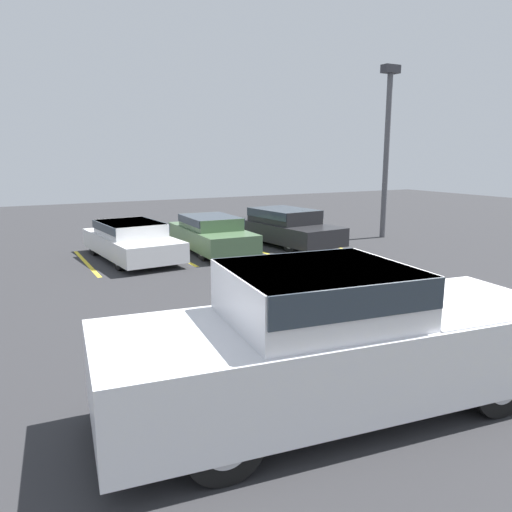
% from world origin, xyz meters
% --- Properties ---
extents(ground_plane, '(60.00, 60.00, 0.00)m').
position_xyz_m(ground_plane, '(0.00, 0.00, 0.00)').
color(ground_plane, '#2D2D30').
extents(stall_stripe_a, '(0.12, 4.17, 0.01)m').
position_xyz_m(stall_stripe_a, '(-2.78, 10.22, 0.00)').
color(stall_stripe_a, yellow).
rests_on(stall_stripe_a, ground_plane).
extents(stall_stripe_b, '(0.12, 4.17, 0.01)m').
position_xyz_m(stall_stripe_b, '(-0.01, 10.22, 0.00)').
color(stall_stripe_b, yellow).
rests_on(stall_stripe_b, ground_plane).
extents(stall_stripe_c, '(0.12, 4.17, 0.01)m').
position_xyz_m(stall_stripe_c, '(2.77, 10.22, 0.00)').
color(stall_stripe_c, yellow).
rests_on(stall_stripe_c, ground_plane).
extents(stall_stripe_d, '(0.12, 4.17, 0.01)m').
position_xyz_m(stall_stripe_d, '(5.54, 10.22, 0.00)').
color(stall_stripe_d, yellow).
rests_on(stall_stripe_d, ground_plane).
extents(pickup_truck, '(6.20, 2.73, 1.90)m').
position_xyz_m(pickup_truck, '(-1.47, -0.50, 0.94)').
color(pickup_truck, silver).
rests_on(pickup_truck, ground_plane).
extents(parked_sedan_a, '(2.21, 4.64, 1.17)m').
position_xyz_m(parked_sedan_a, '(-1.40, 10.14, 0.63)').
color(parked_sedan_a, silver).
rests_on(parked_sedan_a, ground_plane).
extents(parked_sedan_b, '(1.85, 4.35, 1.20)m').
position_xyz_m(parked_sedan_b, '(1.31, 10.14, 0.64)').
color(parked_sedan_b, '#4C6B47').
rests_on(parked_sedan_b, ground_plane).
extents(parked_sedan_c, '(2.30, 4.84, 1.29)m').
position_xyz_m(parked_sedan_c, '(4.23, 10.14, 0.69)').
color(parked_sedan_c, '#232326').
rests_on(parked_sedan_c, ground_plane).
extents(light_post, '(0.70, 0.36, 6.51)m').
position_xyz_m(light_post, '(8.50, 9.69, 3.81)').
color(light_post, '#515156').
rests_on(light_post, ground_plane).
extents(traffic_cone, '(0.40, 0.40, 0.62)m').
position_xyz_m(traffic_cone, '(2.56, 2.02, 0.29)').
color(traffic_cone, black).
rests_on(traffic_cone, ground_plane).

